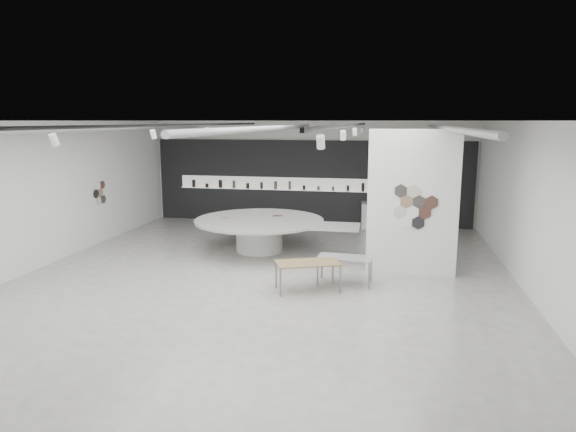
% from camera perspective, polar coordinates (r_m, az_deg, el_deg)
% --- Properties ---
extents(room, '(12.02, 14.02, 3.82)m').
position_cam_1_polar(room, '(12.38, -2.97, 2.50)').
color(room, '#AFADA5').
rests_on(room, ground).
extents(back_wall_display, '(11.80, 0.27, 3.10)m').
position_cam_1_polar(back_wall_display, '(19.18, 2.17, 3.77)').
color(back_wall_display, black).
rests_on(back_wall_display, ground).
extents(partition_column, '(2.20, 0.38, 3.60)m').
position_cam_1_polar(partition_column, '(13.04, 13.66, 1.41)').
color(partition_column, white).
rests_on(partition_column, ground).
extents(display_island, '(4.90, 3.86, 0.97)m').
position_cam_1_polar(display_island, '(15.09, -2.93, -1.61)').
color(display_island, white).
rests_on(display_island, ground).
extents(sample_table_wood, '(1.58, 1.18, 0.67)m').
position_cam_1_polar(sample_table_wood, '(11.61, 2.20, -5.38)').
color(sample_table_wood, olive).
rests_on(sample_table_wood, ground).
extents(sample_table_stone, '(1.30, 0.70, 0.65)m').
position_cam_1_polar(sample_table_stone, '(12.18, 6.33, -4.79)').
color(sample_table_stone, gray).
rests_on(sample_table_stone, ground).
extents(kitchen_counter, '(1.69, 0.77, 1.29)m').
position_cam_1_polar(kitchen_counter, '(18.69, 10.63, 0.08)').
color(kitchen_counter, white).
rests_on(kitchen_counter, ground).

